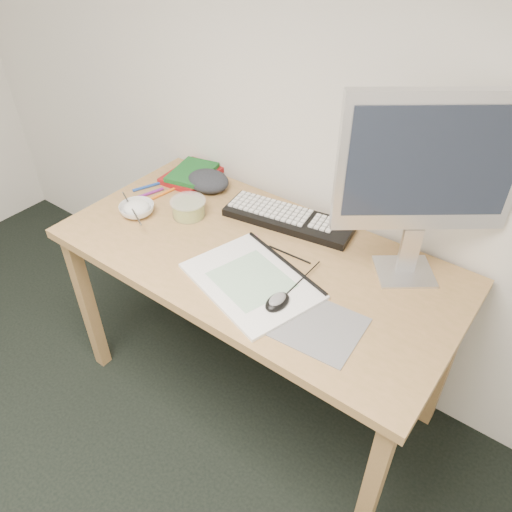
{
  "coord_description": "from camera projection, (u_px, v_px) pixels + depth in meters",
  "views": [
    {
      "loc": [
        1.07,
        0.36,
        1.82
      ],
      "look_at": [
        0.33,
        1.34,
        0.83
      ],
      "focal_mm": 35.0,
      "sensor_mm": 36.0,
      "label": 1
    }
  ],
  "objects": [
    {
      "name": "desk",
      "position": [
        256.0,
        272.0,
        1.76
      ],
      "size": [
        1.4,
        0.7,
        0.75
      ],
      "color": "tan",
      "rests_on": "ground"
    },
    {
      "name": "mousepad",
      "position": [
        318.0,
        326.0,
        1.45
      ],
      "size": [
        0.26,
        0.24,
        0.0
      ],
      "primitive_type": "cube",
      "rotation": [
        0.0,
        0.0,
        0.07
      ],
      "color": "slate",
      "rests_on": "desk"
    },
    {
      "name": "sketchpad",
      "position": [
        251.0,
        281.0,
        1.59
      ],
      "size": [
        0.48,
        0.4,
        0.01
      ],
      "primitive_type": "cube",
      "rotation": [
        0.0,
        0.0,
        -0.29
      ],
      "color": "silver",
      "rests_on": "desk"
    },
    {
      "name": "keyboard",
      "position": [
        289.0,
        219.0,
        1.85
      ],
      "size": [
        0.5,
        0.23,
        0.03
      ],
      "primitive_type": "cube",
      "rotation": [
        0.0,
        0.0,
        0.16
      ],
      "color": "black",
      "rests_on": "desk"
    },
    {
      "name": "monitor",
      "position": [
        429.0,
        169.0,
        1.4
      ],
      "size": [
        0.44,
        0.35,
        0.61
      ],
      "rotation": [
        0.0,
        0.0,
        0.66
      ],
      "color": "silver",
      "rests_on": "desk"
    },
    {
      "name": "mouse",
      "position": [
        277.0,
        300.0,
        1.49
      ],
      "size": [
        0.06,
        0.1,
        0.03
      ],
      "primitive_type": "ellipsoid",
      "rotation": [
        0.0,
        0.0,
        -0.02
      ],
      "color": "black",
      "rests_on": "sketchpad"
    },
    {
      "name": "rice_bowl",
      "position": [
        137.0,
        210.0,
        1.89
      ],
      "size": [
        0.15,
        0.15,
        0.04
      ],
      "primitive_type": "imported",
      "rotation": [
        0.0,
        0.0,
        0.14
      ],
      "color": "white",
      "rests_on": "desk"
    },
    {
      "name": "chopsticks",
      "position": [
        132.0,
        208.0,
        1.85
      ],
      "size": [
        0.22,
        0.12,
        0.02
      ],
      "primitive_type": "cylinder",
      "rotation": [
        0.0,
        1.57,
        -0.46
      ],
      "color": "#A9A8AB",
      "rests_on": "rice_bowl"
    },
    {
      "name": "fruit_tub",
      "position": [
        188.0,
        208.0,
        1.88
      ],
      "size": [
        0.17,
        0.17,
        0.07
      ],
      "primitive_type": "cylinder",
      "rotation": [
        0.0,
        0.0,
        -0.31
      ],
      "color": "gold",
      "rests_on": "desk"
    },
    {
      "name": "book_red",
      "position": [
        192.0,
        175.0,
        2.11
      ],
      "size": [
        0.2,
        0.25,
        0.02
      ],
      "primitive_type": "cube",
      "rotation": [
        0.0,
        0.0,
        0.08
      ],
      "color": "maroon",
      "rests_on": "desk"
    },
    {
      "name": "book_green",
      "position": [
        192.0,
        172.0,
        2.09
      ],
      "size": [
        0.2,
        0.24,
        0.02
      ],
      "primitive_type": "cube",
      "rotation": [
        0.0,
        0.0,
        0.24
      ],
      "color": "#165B22",
      "rests_on": "book_red"
    },
    {
      "name": "cloth_lump",
      "position": [
        208.0,
        181.0,
        2.03
      ],
      "size": [
        0.17,
        0.15,
        0.06
      ],
      "primitive_type": "ellipsoid",
      "rotation": [
        0.0,
        0.0,
        -0.14
      ],
      "color": "#2A2E33",
      "rests_on": "desk"
    },
    {
      "name": "pencil_pink",
      "position": [
        268.0,
        250.0,
        1.72
      ],
      "size": [
        0.17,
        0.09,
        0.01
      ],
      "primitive_type": "cylinder",
      "rotation": [
        0.0,
        1.57,
        -0.45
      ],
      "color": "#CF6789",
      "rests_on": "desk"
    },
    {
      "name": "pencil_tan",
      "position": [
        270.0,
        254.0,
        1.7
      ],
      "size": [
        0.18,
        0.07,
        0.01
      ],
      "primitive_type": "cylinder",
      "rotation": [
        0.0,
        1.57,
        -0.33
      ],
      "color": "tan",
      "rests_on": "desk"
    },
    {
      "name": "pencil_black",
      "position": [
        289.0,
        254.0,
        1.7
      ],
      "size": [
        0.17,
        0.01,
        0.01
      ],
      "primitive_type": "cylinder",
      "rotation": [
        0.0,
        1.57,
        0.04
      ],
      "color": "black",
      "rests_on": "desk"
    },
    {
      "name": "marker_blue",
      "position": [
        148.0,
        186.0,
        2.05
      ],
      "size": [
        0.06,
        0.12,
        0.01
      ],
      "primitive_type": "cylinder",
      "rotation": [
        0.0,
        1.57,
        1.19
      ],
      "color": "#1D43A0",
      "rests_on": "desk"
    },
    {
      "name": "marker_orange",
      "position": [
        162.0,
        194.0,
        2.0
      ],
      "size": [
        0.03,
        0.13,
        0.01
      ],
      "primitive_type": "cylinder",
      "rotation": [
        0.0,
        1.57,
        1.41
      ],
      "color": "orange",
      "rests_on": "desk"
    },
    {
      "name": "marker_purple",
      "position": [
        148.0,
        194.0,
        2.0
      ],
      "size": [
        0.05,
        0.13,
        0.01
      ],
      "primitive_type": "cylinder",
      "rotation": [
        0.0,
        1.57,
        1.29
      ],
      "color": "#7A2486",
      "rests_on": "desk"
    }
  ]
}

